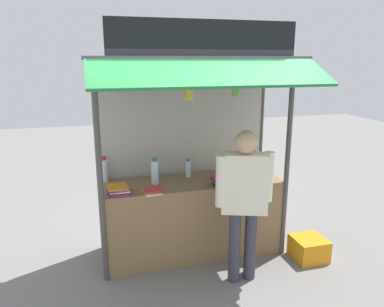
{
  "coord_description": "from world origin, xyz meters",
  "views": [
    {
      "loc": [
        -1.15,
        -4.12,
        2.4
      ],
      "look_at": [
        0.0,
        0.0,
        1.31
      ],
      "focal_mm": 34.44,
      "sensor_mm": 36.0,
      "label": 1
    }
  ],
  "objects_px": {
    "water_bottle_right": "(188,169)",
    "vendor_person": "(244,193)",
    "magazine_stack_rear_center": "(152,191)",
    "magazine_stack_front_right": "(220,181)",
    "plastic_crate": "(309,248)",
    "banana_bunch_rightmost": "(236,89)",
    "banana_bunch_inner_left": "(189,93)",
    "water_bottle_far_right": "(155,172)",
    "water_bottle_back_left": "(104,170)",
    "magazine_stack_center": "(119,190)"
  },
  "relations": [
    {
      "from": "magazine_stack_center",
      "to": "banana_bunch_inner_left",
      "type": "height_order",
      "value": "banana_bunch_inner_left"
    },
    {
      "from": "magazine_stack_front_right",
      "to": "plastic_crate",
      "type": "relative_size",
      "value": 0.65
    },
    {
      "from": "water_bottle_far_right",
      "to": "magazine_stack_rear_center",
      "type": "xyz_separation_m",
      "value": [
        -0.08,
        -0.29,
        -0.13
      ]
    },
    {
      "from": "water_bottle_right",
      "to": "magazine_stack_rear_center",
      "type": "height_order",
      "value": "water_bottle_right"
    },
    {
      "from": "water_bottle_back_left",
      "to": "magazine_stack_center",
      "type": "distance_m",
      "value": 0.48
    },
    {
      "from": "magazine_stack_center",
      "to": "plastic_crate",
      "type": "xyz_separation_m",
      "value": [
        2.25,
        -0.36,
        -0.86
      ]
    },
    {
      "from": "plastic_crate",
      "to": "water_bottle_back_left",
      "type": "bearing_deg",
      "value": 161.2
    },
    {
      "from": "water_bottle_far_right",
      "to": "magazine_stack_center",
      "type": "distance_m",
      "value": 0.51
    },
    {
      "from": "magazine_stack_front_right",
      "to": "plastic_crate",
      "type": "distance_m",
      "value": 1.41
    },
    {
      "from": "magazine_stack_center",
      "to": "plastic_crate",
      "type": "distance_m",
      "value": 2.44
    },
    {
      "from": "magazine_stack_front_right",
      "to": "vendor_person",
      "type": "xyz_separation_m",
      "value": [
        0.09,
        -0.52,
        0.02
      ]
    },
    {
      "from": "water_bottle_far_right",
      "to": "magazine_stack_rear_center",
      "type": "height_order",
      "value": "water_bottle_far_right"
    },
    {
      "from": "magazine_stack_rear_center",
      "to": "plastic_crate",
      "type": "bearing_deg",
      "value": -8.51
    },
    {
      "from": "water_bottle_back_left",
      "to": "water_bottle_far_right",
      "type": "relative_size",
      "value": 0.98
    },
    {
      "from": "magazine_stack_front_right",
      "to": "plastic_crate",
      "type": "height_order",
      "value": "magazine_stack_front_right"
    },
    {
      "from": "water_bottle_right",
      "to": "banana_bunch_rightmost",
      "type": "bearing_deg",
      "value": -59.88
    },
    {
      "from": "magazine_stack_center",
      "to": "banana_bunch_inner_left",
      "type": "relative_size",
      "value": 0.89
    },
    {
      "from": "magazine_stack_front_right",
      "to": "banana_bunch_inner_left",
      "type": "bearing_deg",
      "value": -152.16
    },
    {
      "from": "water_bottle_back_left",
      "to": "magazine_stack_front_right",
      "type": "distance_m",
      "value": 1.4
    },
    {
      "from": "water_bottle_far_right",
      "to": "magazine_stack_center",
      "type": "bearing_deg",
      "value": -154.97
    },
    {
      "from": "water_bottle_right",
      "to": "magazine_stack_center",
      "type": "relative_size",
      "value": 0.83
    },
    {
      "from": "banana_bunch_inner_left",
      "to": "banana_bunch_rightmost",
      "type": "xyz_separation_m",
      "value": [
        0.51,
        0.0,
        0.03
      ]
    },
    {
      "from": "water_bottle_far_right",
      "to": "banana_bunch_inner_left",
      "type": "xyz_separation_m",
      "value": [
        0.3,
        -0.47,
        0.97
      ]
    },
    {
      "from": "magazine_stack_center",
      "to": "banana_bunch_rightmost",
      "type": "xyz_separation_m",
      "value": [
        1.26,
        -0.26,
        1.1
      ]
    },
    {
      "from": "water_bottle_right",
      "to": "water_bottle_far_right",
      "type": "xyz_separation_m",
      "value": [
        -0.45,
        -0.15,
        0.04
      ]
    },
    {
      "from": "water_bottle_back_left",
      "to": "magazine_stack_center",
      "type": "relative_size",
      "value": 1.11
    },
    {
      "from": "water_bottle_right",
      "to": "vendor_person",
      "type": "height_order",
      "value": "vendor_person"
    },
    {
      "from": "banana_bunch_rightmost",
      "to": "water_bottle_far_right",
      "type": "bearing_deg",
      "value": 149.89
    },
    {
      "from": "water_bottle_back_left",
      "to": "banana_bunch_rightmost",
      "type": "distance_m",
      "value": 1.85
    },
    {
      "from": "banana_bunch_inner_left",
      "to": "vendor_person",
      "type": "bearing_deg",
      "value": -28.92
    },
    {
      "from": "water_bottle_back_left",
      "to": "vendor_person",
      "type": "bearing_deg",
      "value": -35.41
    },
    {
      "from": "water_bottle_right",
      "to": "water_bottle_far_right",
      "type": "distance_m",
      "value": 0.48
    },
    {
      "from": "magazine_stack_rear_center",
      "to": "banana_bunch_rightmost",
      "type": "bearing_deg",
      "value": -11.26
    },
    {
      "from": "banana_bunch_inner_left",
      "to": "vendor_person",
      "type": "height_order",
      "value": "banana_bunch_inner_left"
    },
    {
      "from": "water_bottle_right",
      "to": "water_bottle_far_right",
      "type": "height_order",
      "value": "water_bottle_far_right"
    },
    {
      "from": "magazine_stack_rear_center",
      "to": "banana_bunch_inner_left",
      "type": "relative_size",
      "value": 0.77
    },
    {
      "from": "water_bottle_far_right",
      "to": "plastic_crate",
      "type": "height_order",
      "value": "water_bottle_far_right"
    },
    {
      "from": "plastic_crate",
      "to": "banana_bunch_rightmost",
      "type": "bearing_deg",
      "value": 174.01
    },
    {
      "from": "water_bottle_right",
      "to": "magazine_stack_rear_center",
      "type": "bearing_deg",
      "value": -140.78
    },
    {
      "from": "magazine_stack_center",
      "to": "water_bottle_right",
      "type": "bearing_deg",
      "value": 21.47
    },
    {
      "from": "banana_bunch_rightmost",
      "to": "plastic_crate",
      "type": "relative_size",
      "value": 0.76
    },
    {
      "from": "water_bottle_right",
      "to": "magazine_stack_rear_center",
      "type": "distance_m",
      "value": 0.7
    },
    {
      "from": "banana_bunch_rightmost",
      "to": "magazine_stack_front_right",
      "type": "bearing_deg",
      "value": 107.55
    },
    {
      "from": "water_bottle_back_left",
      "to": "magazine_stack_rear_center",
      "type": "distance_m",
      "value": 0.73
    },
    {
      "from": "magazine_stack_front_right",
      "to": "vendor_person",
      "type": "bearing_deg",
      "value": -80.55
    },
    {
      "from": "water_bottle_right",
      "to": "vendor_person",
      "type": "bearing_deg",
      "value": -67.75
    },
    {
      "from": "banana_bunch_rightmost",
      "to": "vendor_person",
      "type": "distance_m",
      "value": 1.11
    },
    {
      "from": "water_bottle_right",
      "to": "magazine_stack_center",
      "type": "bearing_deg",
      "value": -158.53
    },
    {
      "from": "magazine_stack_front_right",
      "to": "water_bottle_right",
      "type": "bearing_deg",
      "value": 126.48
    },
    {
      "from": "water_bottle_right",
      "to": "banana_bunch_inner_left",
      "type": "height_order",
      "value": "banana_bunch_inner_left"
    }
  ]
}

